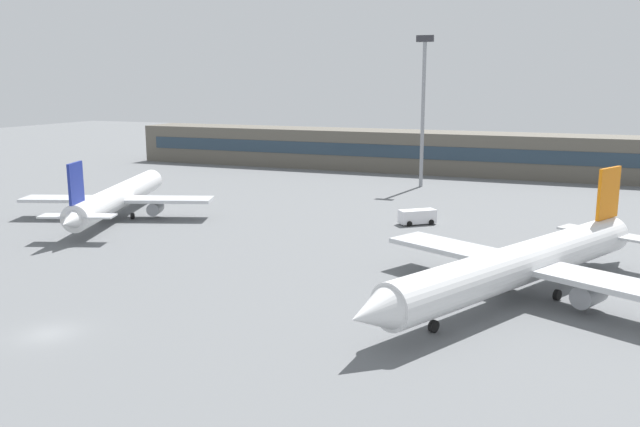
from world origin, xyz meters
name	(u,v)px	position (x,y,z in m)	size (l,w,h in m)	color
ground_plane	(268,231)	(0.00, 40.00, 0.00)	(400.00, 400.00, 0.00)	slate
terminal_building	(399,151)	(0.00, 107.44, 4.50)	(129.13, 12.13, 9.00)	#5B564C
airplane_near	(520,264)	(34.22, 22.99, 3.32)	(29.49, 40.77, 10.87)	silver
airplane_mid	(120,196)	(-25.09, 40.97, 3.06)	(28.02, 39.18, 10.03)	silver
service_van_white	(417,217)	(17.74, 51.88, 1.11)	(5.29, 4.84, 2.08)	white
floodlight_tower_west	(423,102)	(10.28, 85.89, 16.23)	(3.20, 0.80, 28.35)	gray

